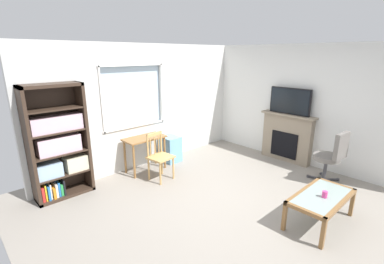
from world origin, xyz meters
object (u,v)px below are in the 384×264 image
object	(u,v)px
wooden_chair	(159,156)
tv	(290,101)
desk_under_window	(145,144)
plastic_drawer_unit	(171,149)
bookshelf	(58,146)
coffee_table	(321,199)
office_chair	(332,155)
fireplace	(287,137)
sippy_cup	(325,194)

from	to	relation	value
wooden_chair	tv	distance (m)	3.01
desk_under_window	plastic_drawer_unit	xyz separation A→B (m)	(0.70, 0.05, -0.30)
bookshelf	coffee_table	size ratio (longest dim) A/B	1.72
tv	office_chair	size ratio (longest dim) A/B	0.90
bookshelf	plastic_drawer_unit	xyz separation A→B (m)	(2.29, -0.06, -0.60)
office_chair	tv	bearing A→B (deg)	68.66
plastic_drawer_unit	coffee_table	xyz separation A→B (m)	(0.08, -3.26, 0.09)
desk_under_window	fireplace	size ratio (longest dim) A/B	0.69
fireplace	office_chair	bearing A→B (deg)	-112.13
desk_under_window	fireplace	world-z (taller)	fireplace
plastic_drawer_unit	fireplace	world-z (taller)	fireplace
plastic_drawer_unit	sippy_cup	world-z (taller)	plastic_drawer_unit
fireplace	sippy_cup	distance (m)	2.47
bookshelf	fireplace	bearing A→B (deg)	-22.89
bookshelf	tv	distance (m)	4.59
tv	sippy_cup	xyz separation A→B (m)	(-1.87, -1.58, -0.87)
wooden_chair	sippy_cup	xyz separation A→B (m)	(0.77, -2.74, 0.01)
wooden_chair	sippy_cup	distance (m)	2.85
desk_under_window	bookshelf	bearing A→B (deg)	176.06
bookshelf	fireplace	distance (m)	4.59
bookshelf	desk_under_window	size ratio (longest dim) A/B	2.26
bookshelf	office_chair	world-z (taller)	bookshelf
desk_under_window	coffee_table	size ratio (longest dim) A/B	0.76
plastic_drawer_unit	office_chair	bearing A→B (deg)	-62.80
wooden_chair	coffee_table	world-z (taller)	wooden_chair
desk_under_window	tv	size ratio (longest dim) A/B	0.93
wooden_chair	office_chair	distance (m)	3.17
office_chair	coffee_table	world-z (taller)	office_chair
tv	office_chair	distance (m)	1.46
fireplace	sippy_cup	size ratio (longest dim) A/B	13.38
office_chair	coffee_table	bearing A→B (deg)	-163.92
wooden_chair	plastic_drawer_unit	bearing A→B (deg)	38.01
wooden_chair	coffee_table	size ratio (longest dim) A/B	0.82
bookshelf	coffee_table	world-z (taller)	bookshelf
fireplace	coffee_table	world-z (taller)	fireplace
bookshelf	wooden_chair	bearing A→B (deg)	-21.70
desk_under_window	wooden_chair	size ratio (longest dim) A/B	0.93
desk_under_window	coffee_table	bearing A→B (deg)	-76.37
bookshelf	wooden_chair	size ratio (longest dim) A/B	2.10
fireplace	office_chair	distance (m)	1.23
desk_under_window	tv	world-z (taller)	tv
desk_under_window	plastic_drawer_unit	bearing A→B (deg)	4.08
coffee_table	sippy_cup	size ratio (longest dim) A/B	12.18
sippy_cup	desk_under_window	bearing A→B (deg)	102.88
office_chair	fireplace	bearing A→B (deg)	67.87
coffee_table	sippy_cup	xyz separation A→B (m)	(-0.03, -0.05, 0.11)
desk_under_window	sippy_cup	xyz separation A→B (m)	(0.74, -3.26, -0.11)
plastic_drawer_unit	tv	distance (m)	2.79
wooden_chair	office_chair	xyz separation A→B (m)	(2.19, -2.29, 0.09)
bookshelf	plastic_drawer_unit	size ratio (longest dim) A/B	3.33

